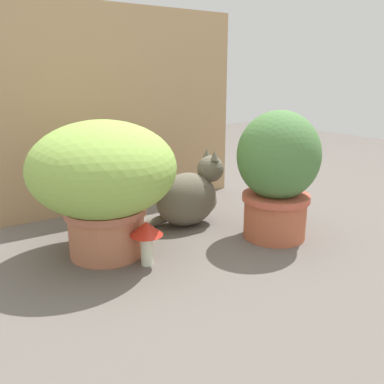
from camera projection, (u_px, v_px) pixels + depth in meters
The scene contains 6 objects.
ground_plane at pixel (174, 241), 1.50m from camera, with size 6.00×6.00×0.00m, color #5F5852.
cardboard_backdrop at pixel (123, 110), 1.81m from camera, with size 1.14×0.03×0.89m, color tan.
grass_planter at pixel (103, 177), 1.32m from camera, with size 0.49×0.49×0.46m.
leafy_planter at pixel (277, 171), 1.47m from camera, with size 0.30×0.30×0.48m.
cat at pixel (190, 196), 1.64m from camera, with size 0.38×0.19×0.32m.
mushroom_ornament_red at pixel (146, 233), 1.29m from camera, with size 0.11×0.11×0.15m.
Camera 1 is at (-0.69, -1.21, 0.59)m, focal length 37.66 mm.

